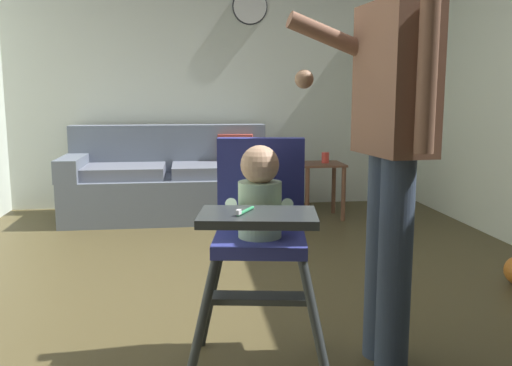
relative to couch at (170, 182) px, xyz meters
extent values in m
cube|color=#4F4427|center=(0.52, -2.51, -0.38)|extent=(5.86, 7.60, 0.10)
cube|color=silver|center=(0.52, 0.52, 1.07)|extent=(5.06, 0.06, 2.80)
cube|color=slate|center=(-0.01, -0.06, -0.13)|extent=(1.90, 0.84, 0.40)
cube|color=slate|center=(-0.01, 0.27, 0.30)|extent=(1.90, 0.22, 0.46)
cube|color=slate|center=(-0.87, -0.06, 0.17)|extent=(0.20, 0.84, 0.20)
cube|color=slate|center=(0.85, -0.06, 0.17)|extent=(0.20, 0.84, 0.20)
cube|color=slate|center=(-0.41, -0.11, 0.12)|extent=(0.74, 0.60, 0.11)
cube|color=slate|center=(0.40, -0.11, 0.12)|extent=(0.74, 0.60, 0.11)
cube|color=#B24238|center=(0.64, 0.14, 0.27)|extent=(0.35, 0.16, 0.34)
cylinder|color=#303436|center=(0.19, -3.32, -0.06)|extent=(0.19, 0.15, 0.56)
cylinder|color=#303436|center=(0.63, -3.38, -0.06)|extent=(0.15, 0.19, 0.56)
cylinder|color=#303436|center=(0.26, -2.88, -0.06)|extent=(0.15, 0.19, 0.56)
cylinder|color=#303436|center=(0.70, -2.95, -0.06)|extent=(0.19, 0.15, 0.56)
cube|color=navy|center=(0.45, -3.13, 0.24)|extent=(0.41, 0.41, 0.05)
cube|color=navy|center=(0.47, -2.98, 0.46)|extent=(0.37, 0.13, 0.38)
cube|color=#303436|center=(0.40, -3.42, 0.41)|extent=(0.44, 0.32, 0.03)
cube|color=#303436|center=(0.43, -3.24, 0.05)|extent=(0.41, 0.16, 0.02)
cylinder|color=#AFD1AE|center=(0.44, -3.15, 0.38)|extent=(0.19, 0.19, 0.22)
sphere|color=tan|center=(0.44, -3.16, 0.56)|extent=(0.15, 0.15, 0.15)
cylinder|color=#AFD1AE|center=(0.33, -3.18, 0.39)|extent=(0.07, 0.15, 0.10)
cylinder|color=#AFD1AE|center=(0.54, -3.21, 0.39)|extent=(0.07, 0.15, 0.10)
cylinder|color=#38A366|center=(0.36, -3.41, 0.43)|extent=(0.07, 0.12, 0.01)
cube|color=white|center=(0.33, -3.46, 0.44)|extent=(0.02, 0.03, 0.02)
cylinder|color=#37455C|center=(1.00, -3.01, 0.12)|extent=(0.14, 0.14, 0.91)
cylinder|color=#37455C|center=(1.01, -3.13, 0.12)|extent=(0.14, 0.14, 0.91)
cube|color=brown|center=(1.01, -3.07, 0.88)|extent=(0.24, 0.42, 0.61)
cylinder|color=brown|center=(0.82, -2.91, 1.05)|extent=(0.48, 0.12, 0.23)
sphere|color=#997051|center=(0.66, -2.93, 0.89)|extent=(0.08, 0.08, 0.08)
cylinder|color=brown|center=(1.03, -3.31, 0.88)|extent=(0.07, 0.07, 0.55)
cube|color=brown|center=(1.42, -0.24, 0.18)|extent=(0.40, 0.40, 0.02)
cylinder|color=brown|center=(1.25, -0.41, -0.08)|extent=(0.04, 0.04, 0.50)
cylinder|color=brown|center=(1.59, -0.41, -0.08)|extent=(0.04, 0.04, 0.50)
cylinder|color=brown|center=(1.25, -0.07, -0.08)|extent=(0.04, 0.04, 0.50)
cylinder|color=brown|center=(1.59, -0.07, -0.08)|extent=(0.04, 0.04, 0.50)
cylinder|color=#D13D33|center=(1.45, -0.24, 0.24)|extent=(0.07, 0.07, 0.10)
cylinder|color=white|center=(0.83, 0.47, 1.70)|extent=(0.33, 0.03, 0.33)
cylinder|color=black|center=(0.83, 0.48, 1.70)|extent=(0.36, 0.02, 0.36)
camera|label=1|loc=(0.16, -5.24, 0.82)|focal=38.62mm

